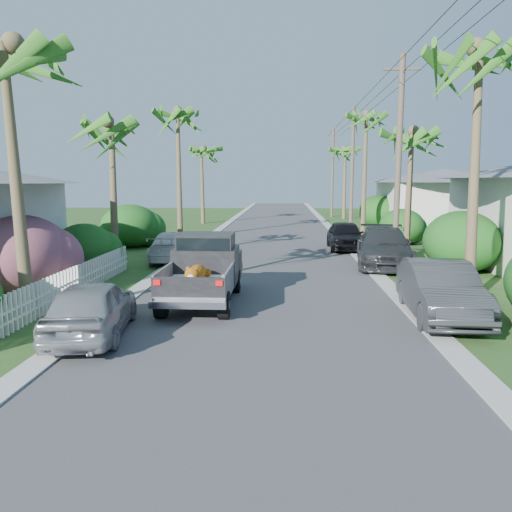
# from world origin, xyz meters

# --- Properties ---
(ground) EXTENTS (120.00, 120.00, 0.00)m
(ground) POSITION_xyz_m (0.00, 0.00, 0.00)
(ground) COLOR #26471A
(ground) RESTS_ON ground
(road) EXTENTS (8.00, 100.00, 0.02)m
(road) POSITION_xyz_m (0.00, 25.00, 0.01)
(road) COLOR #38383A
(road) RESTS_ON ground
(curb_left) EXTENTS (0.60, 100.00, 0.06)m
(curb_left) POSITION_xyz_m (-4.30, 25.00, 0.03)
(curb_left) COLOR #A5A39E
(curb_left) RESTS_ON ground
(curb_right) EXTENTS (0.60, 100.00, 0.06)m
(curb_right) POSITION_xyz_m (4.30, 25.00, 0.03)
(curb_right) COLOR #A5A39E
(curb_right) RESTS_ON ground
(pickup_truck) EXTENTS (1.98, 5.12, 2.06)m
(pickup_truck) POSITION_xyz_m (-1.81, 5.67, 1.01)
(pickup_truck) COLOR black
(pickup_truck) RESTS_ON ground
(parked_car_rn) EXTENTS (1.85, 4.67, 1.51)m
(parked_car_rn) POSITION_xyz_m (4.82, 3.88, 0.76)
(parked_car_rn) COLOR #2E3133
(parked_car_rn) RESTS_ON ground
(parked_car_rm) EXTENTS (3.03, 5.91, 1.64)m
(parked_car_rm) POSITION_xyz_m (5.00, 12.41, 0.82)
(parked_car_rm) COLOR #282B2D
(parked_car_rm) RESTS_ON ground
(parked_car_rf) EXTENTS (1.85, 4.50, 1.53)m
(parked_car_rf) POSITION_xyz_m (3.94, 17.57, 0.76)
(parked_car_rf) COLOR black
(parked_car_rf) RESTS_ON ground
(parked_car_ln) EXTENTS (2.16, 4.22, 1.38)m
(parked_car_ln) POSITION_xyz_m (-3.90, 1.78, 0.69)
(parked_car_ln) COLOR #A2A3A9
(parked_car_ln) RESTS_ON ground
(parked_car_lf) EXTENTS (2.27, 4.82, 1.36)m
(parked_car_lf) POSITION_xyz_m (-4.45, 13.13, 0.68)
(parked_car_lf) COLOR silver
(parked_car_lf) RESTS_ON ground
(palm_l_a) EXTENTS (4.40, 4.40, 8.20)m
(palm_l_a) POSITION_xyz_m (-6.20, 3.00, 6.93)
(palm_l_a) COLOR brown
(palm_l_a) RESTS_ON ground
(palm_l_b) EXTENTS (4.40, 4.40, 7.40)m
(palm_l_b) POSITION_xyz_m (-6.80, 12.00, 6.15)
(palm_l_b) COLOR brown
(palm_l_b) RESTS_ON ground
(palm_l_c) EXTENTS (4.40, 4.40, 9.20)m
(palm_l_c) POSITION_xyz_m (-6.00, 22.00, 7.91)
(palm_l_c) COLOR brown
(palm_l_c) RESTS_ON ground
(palm_l_d) EXTENTS (4.40, 4.40, 7.70)m
(palm_l_d) POSITION_xyz_m (-6.50, 34.00, 6.44)
(palm_l_d) COLOR brown
(palm_l_d) RESTS_ON ground
(palm_r_a) EXTENTS (4.40, 4.40, 8.70)m
(palm_r_a) POSITION_xyz_m (6.30, 6.00, 7.42)
(palm_r_a) COLOR brown
(palm_r_a) RESTS_ON ground
(palm_r_b) EXTENTS (4.40, 4.40, 7.20)m
(palm_r_b) POSITION_xyz_m (6.60, 15.00, 5.95)
(palm_r_b) COLOR brown
(palm_r_b) RESTS_ON ground
(palm_r_c) EXTENTS (4.40, 4.40, 9.40)m
(palm_r_c) POSITION_xyz_m (6.20, 26.00, 8.11)
(palm_r_c) COLOR brown
(palm_r_c) RESTS_ON ground
(palm_r_d) EXTENTS (4.40, 4.40, 8.00)m
(palm_r_d) POSITION_xyz_m (6.50, 40.00, 6.74)
(palm_r_d) COLOR brown
(palm_r_d) RESTS_ON ground
(shrub_l_b) EXTENTS (3.00, 3.30, 2.60)m
(shrub_l_b) POSITION_xyz_m (-7.80, 6.00, 1.30)
(shrub_l_b) COLOR #BD1B7B
(shrub_l_b) RESTS_ON ground
(shrub_l_c) EXTENTS (2.40, 2.64, 2.00)m
(shrub_l_c) POSITION_xyz_m (-7.40, 10.00, 1.00)
(shrub_l_c) COLOR #1E4B15
(shrub_l_c) RESTS_ON ground
(shrub_l_d) EXTENTS (3.20, 3.52, 2.40)m
(shrub_l_d) POSITION_xyz_m (-8.00, 18.00, 1.20)
(shrub_l_d) COLOR #1E4B15
(shrub_l_d) RESTS_ON ground
(shrub_r_b) EXTENTS (3.00, 3.30, 2.50)m
(shrub_r_b) POSITION_xyz_m (7.80, 11.00, 1.25)
(shrub_r_b) COLOR #1E4B15
(shrub_r_b) RESTS_ON ground
(shrub_r_c) EXTENTS (2.60, 2.86, 2.10)m
(shrub_r_c) POSITION_xyz_m (7.50, 20.00, 1.05)
(shrub_r_c) COLOR #1E4B15
(shrub_r_c) RESTS_ON ground
(shrub_r_d) EXTENTS (3.20, 3.52, 2.60)m
(shrub_r_d) POSITION_xyz_m (8.00, 30.00, 1.30)
(shrub_r_d) COLOR #1E4B15
(shrub_r_d) RESTS_ON ground
(picket_fence) EXTENTS (0.10, 11.00, 1.00)m
(picket_fence) POSITION_xyz_m (-6.00, 5.50, 0.50)
(picket_fence) COLOR white
(picket_fence) RESTS_ON ground
(house_right_far) EXTENTS (9.00, 8.00, 4.60)m
(house_right_far) POSITION_xyz_m (13.00, 30.00, 2.12)
(house_right_far) COLOR silver
(house_right_far) RESTS_ON ground
(utility_pole_b) EXTENTS (1.60, 0.26, 9.00)m
(utility_pole_b) POSITION_xyz_m (5.60, 13.00, 4.60)
(utility_pole_b) COLOR brown
(utility_pole_b) RESTS_ON ground
(utility_pole_c) EXTENTS (1.60, 0.26, 9.00)m
(utility_pole_c) POSITION_xyz_m (5.60, 28.00, 4.60)
(utility_pole_c) COLOR brown
(utility_pole_c) RESTS_ON ground
(utility_pole_d) EXTENTS (1.60, 0.26, 9.00)m
(utility_pole_d) POSITION_xyz_m (5.60, 43.00, 4.60)
(utility_pole_d) COLOR brown
(utility_pole_d) RESTS_ON ground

